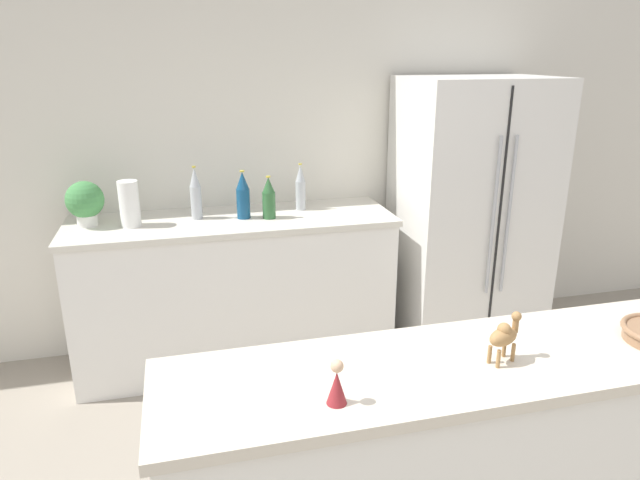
{
  "coord_description": "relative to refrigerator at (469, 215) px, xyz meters",
  "views": [
    {
      "loc": [
        -0.62,
        -0.89,
        1.88
      ],
      "look_at": [
        -0.03,
        1.43,
        1.09
      ],
      "focal_mm": 32.0,
      "sensor_mm": 36.0,
      "label": 1
    }
  ],
  "objects": [
    {
      "name": "camel_figurine",
      "position": [
        -0.92,
        -1.9,
        0.22
      ],
      "size": [
        0.12,
        0.09,
        0.15
      ],
      "color": "olive",
      "rests_on": "bar_counter"
    },
    {
      "name": "back_bottle_0",
      "position": [
        -1.09,
        0.15,
        0.21
      ],
      "size": [
        0.06,
        0.06,
        0.29
      ],
      "color": "#B2B7BC",
      "rests_on": "back_counter"
    },
    {
      "name": "refrigerator",
      "position": [
        0.0,
        0.0,
        0.0
      ],
      "size": [
        0.9,
        0.72,
        1.73
      ],
      "color": "silver",
      "rests_on": "ground_plane"
    },
    {
      "name": "back_bottle_2",
      "position": [
        -1.73,
        0.1,
        0.22
      ],
      "size": [
        0.07,
        0.07,
        0.31
      ],
      "color": "#B2B7BC",
      "rests_on": "back_counter"
    },
    {
      "name": "wise_man_figurine_blue",
      "position": [
        -1.46,
        -1.98,
        0.18
      ],
      "size": [
        0.06,
        0.06,
        0.13
      ],
      "color": "maroon",
      "rests_on": "bar_counter"
    },
    {
      "name": "back_bottle_1",
      "position": [
        -1.31,
        0.01,
        0.19
      ],
      "size": [
        0.08,
        0.08,
        0.25
      ],
      "color": "#2D6033",
      "rests_on": "back_counter"
    },
    {
      "name": "back_counter",
      "position": [
        -1.53,
        0.07,
        -0.4
      ],
      "size": [
        1.92,
        0.63,
        0.94
      ],
      "color": "white",
      "rests_on": "ground_plane"
    },
    {
      "name": "back_bottle_3",
      "position": [
        -1.46,
        0.05,
        0.21
      ],
      "size": [
        0.08,
        0.08,
        0.29
      ],
      "color": "navy",
      "rests_on": "back_counter"
    },
    {
      "name": "paper_towel_roll",
      "position": [
        -2.1,
        0.04,
        0.2
      ],
      "size": [
        0.11,
        0.11,
        0.26
      ],
      "color": "white",
      "rests_on": "back_counter"
    },
    {
      "name": "potted_plant",
      "position": [
        -2.34,
        0.1,
        0.21
      ],
      "size": [
        0.21,
        0.21,
        0.26
      ],
      "color": "silver",
      "rests_on": "back_counter"
    },
    {
      "name": "wall_back",
      "position": [
        -1.2,
        0.4,
        0.41
      ],
      "size": [
        8.0,
        0.06,
        2.55
      ],
      "color": "silver",
      "rests_on": "ground_plane"
    }
  ]
}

